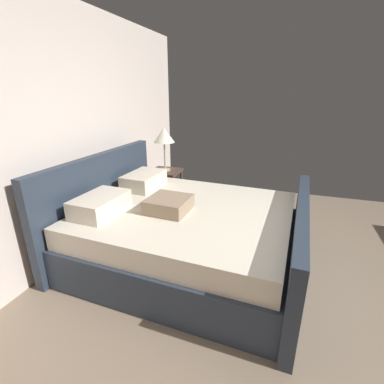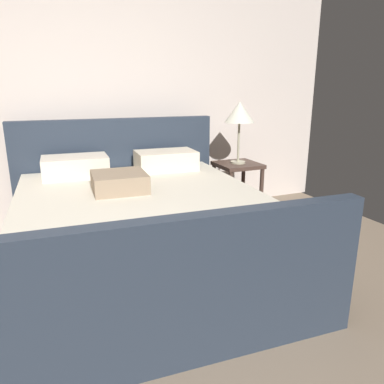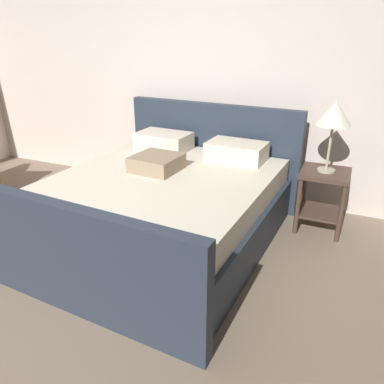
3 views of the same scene
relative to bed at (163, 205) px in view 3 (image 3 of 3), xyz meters
name	(u,v)px [view 3 (image 3 of 3)]	position (x,y,z in m)	size (l,w,h in m)	color
ground_plane	(15,323)	(-0.40, -1.39, -0.35)	(5.98, 5.29, 0.02)	#84715D
wall_back	(184,77)	(-0.40, 1.31, 0.98)	(6.10, 0.12, 2.64)	silver
bed	(163,205)	(0.00, 0.00, 0.00)	(2.10, 2.39, 1.09)	#293443
nightstand_right	(323,191)	(1.30, 0.78, 0.06)	(0.44, 0.44, 0.60)	#4A352C
table_lamp_right	(334,115)	(1.30, 0.78, 0.78)	(0.31, 0.31, 0.65)	#B7B293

